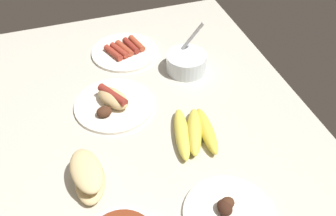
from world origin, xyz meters
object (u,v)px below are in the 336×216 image
Objects in this scene: bowl_coleslaw at (186,62)px; plate_hotdog_assembled at (113,102)px; plate_grilled_meat at (228,213)px; plate_sausages at (125,51)px; bread_stack at (88,176)px; banana_bunch at (194,132)px.

plate_hotdog_assembled is at bearing 110.14° from bowl_coleslaw.
plate_grilled_meat reaches higher than plate_sausages.
plate_sausages is at bearing -22.79° from bread_stack.
plate_hotdog_assembled is at bearing -24.30° from bread_stack.
bowl_coleslaw is at bearing -10.30° from plate_grilled_meat.
bread_stack is (-6.73, 29.57, 1.79)cm from banana_bunch.
bread_stack is at bearing 57.28° from plate_grilled_meat.
bowl_coleslaw is at bearing -69.86° from plate_hotdog_assembled.
plate_sausages is (25.17, -9.79, -0.75)cm from plate_hotdog_assembled.
bowl_coleslaw reaches higher than plate_sausages.
plate_hotdog_assembled is at bearing 158.76° from plate_sausages.
bread_stack is at bearing 155.70° from plate_hotdog_assembled.
bread_stack is (-25.21, 11.38, 1.92)cm from plate_hotdog_assembled.
plate_hotdog_assembled is 25.93cm from banana_bunch.
plate_grilled_meat is at bearing 176.88° from banana_bunch.
bread_stack is 0.65× the size of plate_sausages.
bowl_coleslaw reaches higher than plate_hotdog_assembled.
bowl_coleslaw is 1.08× the size of bread_stack.
bowl_coleslaw is (9.71, -26.47, 1.62)cm from plate_hotdog_assembled.
bowl_coleslaw is 0.70× the size of plate_sausages.
plate_grilled_meat is (-24.85, 1.35, -1.04)cm from banana_bunch.
bowl_coleslaw is 0.83× the size of banana_bunch.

